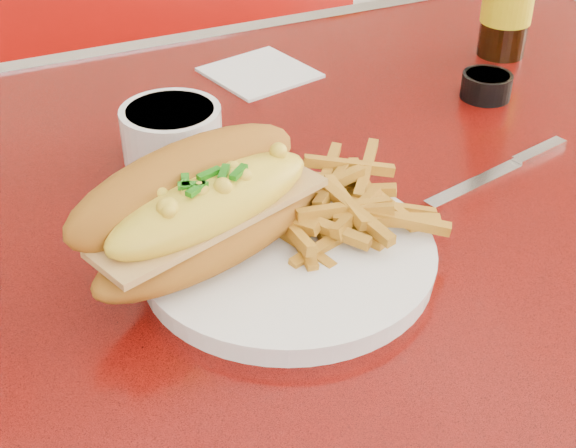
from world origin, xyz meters
name	(u,v)px	position (x,y,z in m)	size (l,w,h in m)	color
diner_table	(297,326)	(0.00, 0.00, 0.61)	(1.23, 0.83, 0.77)	#B3120B
booth_bench_far	(122,200)	(0.00, 0.81, 0.29)	(1.20, 0.51, 0.90)	#A6100B
dinner_plate	(288,256)	(-0.05, -0.09, 0.78)	(0.28, 0.28, 0.02)	white
mac_hoagie	(203,207)	(-0.11, -0.07, 0.83)	(0.24, 0.17, 0.10)	#AB681B
fries_pile	(333,200)	(0.00, -0.07, 0.80)	(0.12, 0.11, 0.04)	gold
fork	(283,197)	(-0.03, -0.02, 0.79)	(0.05, 0.16, 0.00)	silver
gravy_ramekin	(172,133)	(-0.08, 0.11, 0.80)	(0.11, 0.11, 0.05)	white
sauce_cup_right	(486,85)	(0.28, 0.09, 0.79)	(0.06, 0.06, 0.03)	black
knife	(510,166)	(0.20, -0.05, 0.77)	(0.19, 0.05, 0.01)	silver
paper_napkin	(260,73)	(0.07, 0.26, 0.77)	(0.11, 0.11, 0.00)	white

